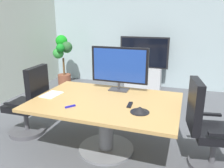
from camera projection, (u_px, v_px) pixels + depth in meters
name	position (u px, v px, depth m)	size (l,w,h in m)	color
ground_plane	(113.00, 152.00, 3.09)	(7.64, 7.64, 0.00)	#515459
wall_back_glass_partition	(155.00, 35.00, 5.71)	(5.80, 0.10, 2.65)	#9EB2B7
conference_table	(106.00, 113.00, 2.99)	(1.89, 1.28, 0.73)	#B2894C
office_chair_left	(30.00, 107.00, 3.45)	(0.60, 0.58, 1.09)	#4C4C51
office_chair_right	(207.00, 132.00, 2.68)	(0.63, 0.61, 1.09)	#4C4C51
tv_monitor	(119.00, 66.00, 3.24)	(0.84, 0.18, 0.64)	#333338
wall_display_unit	(143.00, 72.00, 5.70)	(1.20, 0.36, 1.31)	#B7BABC
potted_plant	(63.00, 55.00, 5.86)	(0.49, 0.59, 1.32)	brown
conference_phone	(140.00, 110.00, 2.56)	(0.22, 0.22, 0.07)	black
remote_control	(130.00, 105.00, 2.76)	(0.05, 0.17, 0.02)	black
whiteboard_marker	(70.00, 106.00, 2.71)	(0.13, 0.02, 0.02)	#1919A5
paper_notepad	(52.00, 94.00, 3.14)	(0.21, 0.30, 0.01)	white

